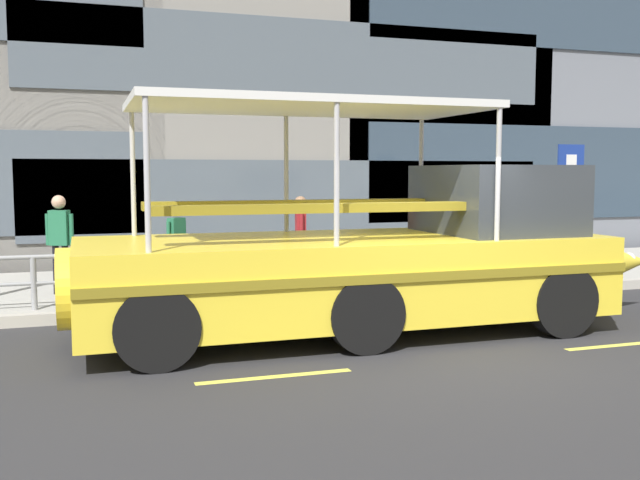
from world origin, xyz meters
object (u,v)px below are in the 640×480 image
(pedestrian_near_bow, at_px, (439,232))
(pedestrian_near_stern, at_px, (60,235))
(duck_tour_boat, at_px, (379,258))
(pedestrian_mid_right, at_px, (177,240))
(parking_sign, at_px, (569,188))
(pedestrian_mid_left, at_px, (301,231))

(pedestrian_near_bow, relative_size, pedestrian_near_stern, 0.92)
(duck_tour_boat, relative_size, pedestrian_near_stern, 5.38)
(duck_tour_boat, xyz_separation_m, pedestrian_mid_right, (-2.50, 3.15, 0.07))
(pedestrian_near_bow, bearing_deg, duck_tour_boat, -130.57)
(parking_sign, xyz_separation_m, pedestrian_near_bow, (-2.70, 0.35, -0.85))
(parking_sign, relative_size, pedestrian_mid_left, 1.60)
(pedestrian_near_bow, height_order, pedestrian_near_stern, pedestrian_near_stern)
(parking_sign, bearing_deg, pedestrian_mid_left, 170.10)
(duck_tour_boat, bearing_deg, pedestrian_near_bow, 49.43)
(duck_tour_boat, height_order, pedestrian_near_bow, duck_tour_boat)
(duck_tour_boat, distance_m, pedestrian_near_stern, 5.74)
(duck_tour_boat, distance_m, pedestrian_mid_right, 4.03)
(pedestrian_near_bow, bearing_deg, pedestrian_mid_right, 177.14)
(pedestrian_near_bow, relative_size, pedestrian_mid_right, 1.02)
(pedestrian_near_bow, xyz_separation_m, pedestrian_mid_left, (-2.62, 0.58, 0.05))
(pedestrian_near_bow, bearing_deg, pedestrian_near_stern, 173.99)
(parking_sign, height_order, pedestrian_mid_left, parking_sign)
(parking_sign, bearing_deg, pedestrian_mid_right, 175.58)
(duck_tour_boat, relative_size, pedestrian_mid_right, 5.96)
(parking_sign, height_order, duck_tour_boat, duck_tour_boat)
(duck_tour_boat, bearing_deg, pedestrian_near_stern, 140.70)
(duck_tour_boat, distance_m, pedestrian_mid_left, 3.49)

